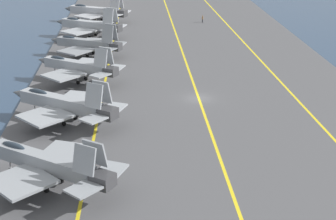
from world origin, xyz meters
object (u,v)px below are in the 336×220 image
parked_jet_fifth (78,66)px  parked_jet_sixth (87,43)px  parked_jet_fourth (63,103)px  parked_jet_third (46,163)px  parked_jet_eighth (96,11)px  crew_brown_vest (203,19)px  parked_jet_seventh (89,25)px

parked_jet_fifth → parked_jet_sixth: (15.53, -0.17, -0.25)m
parked_jet_fourth → parked_jet_sixth: 32.01m
parked_jet_third → parked_jet_fifth: 33.23m
parked_jet_fifth → parked_jet_sixth: 15.54m
parked_jet_third → parked_jet_sixth: 48.77m
parked_jet_sixth → parked_jet_eighth: bearing=0.5°
parked_jet_fourth → parked_jet_fifth: (16.48, -0.24, 0.08)m
parked_jet_fifth → crew_brown_vest: 50.80m
parked_jet_fifth → parked_jet_seventh: (30.60, 0.54, -0.01)m
crew_brown_vest → parked_jet_sixth: bearing=137.8°
parked_jet_fourth → parked_jet_sixth: bearing=-0.7°
parked_jet_sixth → parked_jet_eighth: (31.04, 0.29, 0.20)m
parked_jet_fourth → parked_jet_eighth: bearing=-0.1°
parked_jet_fourth → parked_jet_seventh: 47.08m
parked_jet_fourth → parked_jet_third: bearing=-179.0°
parked_jet_fourth → crew_brown_vest: bearing=-23.4°
parked_jet_seventh → crew_brown_vest: bearing=-63.5°
parked_jet_sixth → parked_jet_seventh: size_ratio=0.93×
parked_jet_seventh → crew_brown_vest: (13.14, -26.32, -1.66)m
parked_jet_third → parked_jet_fourth: (16.76, 0.29, -0.08)m
parked_jet_eighth → crew_brown_vest: size_ratio=9.92×
parked_jet_third → parked_jet_sixth: (48.76, -0.12, -0.26)m
parked_jet_fifth → parked_jet_sixth: size_ratio=1.00×
parked_jet_fourth → parked_jet_sixth: size_ratio=1.08×
parked_jet_sixth → crew_brown_vest: (28.21, -25.61, -1.42)m
crew_brown_vest → parked_jet_third: bearing=161.5°
parked_jet_sixth → parked_jet_fifth: bearing=179.4°
parked_jet_third → parked_jet_fourth: 16.76m
parked_jet_fourth → crew_brown_vest: parked_jet_fourth is taller
parked_jet_third → crew_brown_vest: parked_jet_third is taller
parked_jet_third → parked_jet_fifth: size_ratio=1.08×
parked_jet_sixth → parked_jet_seventh: (15.07, 0.70, 0.24)m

